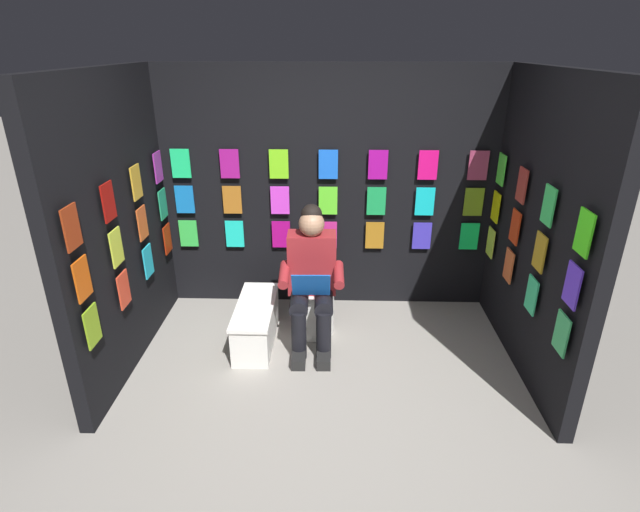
{
  "coord_description": "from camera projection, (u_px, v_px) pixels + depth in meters",
  "views": [
    {
      "loc": [
        -0.05,
        2.49,
        2.37
      ],
      "look_at": [
        0.05,
        -1.04,
        0.85
      ],
      "focal_mm": 27.76,
      "sensor_mm": 36.0,
      "label": 1
    }
  ],
  "objects": [
    {
      "name": "display_wall_back",
      "position": [
        328.0,
        191.0,
        4.57
      ],
      "size": [
        3.13,
        0.14,
        2.23
      ],
      "color": "black",
      "rests_on": "ground"
    },
    {
      "name": "toilet",
      "position": [
        313.0,
        294.0,
        4.38
      ],
      "size": [
        0.41,
        0.56,
        0.77
      ],
      "rotation": [
        0.0,
        0.0,
        0.02
      ],
      "color": "white",
      "rests_on": "ground"
    },
    {
      "name": "ground_plane",
      "position": [
        323.0,
        438.0,
        3.23
      ],
      "size": [
        30.0,
        30.0,
        0.0
      ],
      "primitive_type": "plane",
      "color": "gray"
    },
    {
      "name": "person_reading",
      "position": [
        312.0,
        278.0,
        4.06
      ],
      "size": [
        0.53,
        0.69,
        1.19
      ],
      "rotation": [
        0.0,
        0.0,
        0.02
      ],
      "color": "maroon",
      "rests_on": "ground"
    },
    {
      "name": "display_wall_left",
      "position": [
        540.0,
        230.0,
        3.61
      ],
      "size": [
        0.14,
        1.89,
        2.23
      ],
      "color": "black",
      "rests_on": "ground"
    },
    {
      "name": "comic_longbox_near",
      "position": [
        256.0,
        323.0,
        4.21
      ],
      "size": [
        0.32,
        0.83,
        0.36
      ],
      "rotation": [
        0.0,
        0.0,
        -0.0
      ],
      "color": "white",
      "rests_on": "ground"
    },
    {
      "name": "display_wall_right",
      "position": [
        118.0,
        226.0,
        3.7
      ],
      "size": [
        0.14,
        1.89,
        2.23
      ],
      "color": "black",
      "rests_on": "ground"
    }
  ]
}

